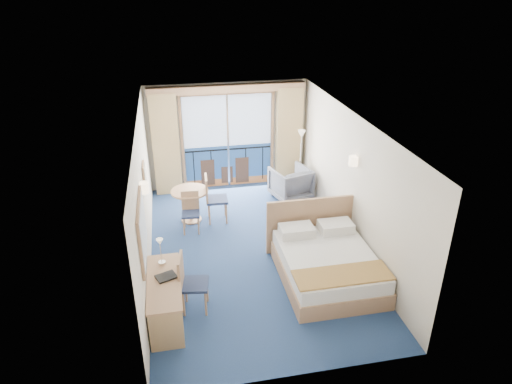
# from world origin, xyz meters

# --- Properties ---
(floor) EXTENTS (6.50, 6.50, 0.00)m
(floor) POSITION_xyz_m (0.00, 0.00, 0.00)
(floor) COLOR navy
(floor) RESTS_ON ground
(room_walls) EXTENTS (4.04, 6.54, 2.72)m
(room_walls) POSITION_xyz_m (0.00, 0.00, 1.78)
(room_walls) COLOR beige
(room_walls) RESTS_ON ground
(balcony_door) EXTENTS (2.36, 0.03, 2.52)m
(balcony_door) POSITION_xyz_m (-0.01, 3.22, 1.14)
(balcony_door) COLOR navy
(balcony_door) RESTS_ON room_walls
(curtain_left) EXTENTS (0.65, 0.22, 2.55)m
(curtain_left) POSITION_xyz_m (-1.55, 3.07, 1.28)
(curtain_left) COLOR tan
(curtain_left) RESTS_ON room_walls
(curtain_right) EXTENTS (0.65, 0.22, 2.55)m
(curtain_right) POSITION_xyz_m (1.55, 3.07, 1.28)
(curtain_right) COLOR tan
(curtain_right) RESTS_ON room_walls
(pelmet) EXTENTS (3.80, 0.25, 0.18)m
(pelmet) POSITION_xyz_m (0.00, 3.10, 2.58)
(pelmet) COLOR #AA7D5C
(pelmet) RESTS_ON room_walls
(mirror) EXTENTS (0.05, 1.25, 0.95)m
(mirror) POSITION_xyz_m (-1.97, -1.50, 1.55)
(mirror) COLOR #AA7D5C
(mirror) RESTS_ON room_walls
(wall_print) EXTENTS (0.04, 0.42, 0.52)m
(wall_print) POSITION_xyz_m (-1.97, 0.45, 1.60)
(wall_print) COLOR #AA7D5C
(wall_print) RESTS_ON room_walls
(sconce_left) EXTENTS (0.18, 0.18, 0.18)m
(sconce_left) POSITION_xyz_m (-1.94, -0.60, 1.85)
(sconce_left) COLOR beige
(sconce_left) RESTS_ON room_walls
(sconce_right) EXTENTS (0.18, 0.18, 0.18)m
(sconce_right) POSITION_xyz_m (1.94, -0.15, 1.85)
(sconce_right) COLOR beige
(sconce_right) RESTS_ON room_walls
(bed) EXTENTS (1.80, 2.14, 1.13)m
(bed) POSITION_xyz_m (1.16, -1.15, 0.32)
(bed) COLOR #AA7D5C
(bed) RESTS_ON ground
(nightstand) EXTENTS (0.38, 0.36, 0.49)m
(nightstand) POSITION_xyz_m (1.79, 0.33, 0.25)
(nightstand) COLOR tan
(nightstand) RESTS_ON ground
(phone) EXTENTS (0.19, 0.15, 0.08)m
(phone) POSITION_xyz_m (1.82, 0.33, 0.54)
(phone) COLOR white
(phone) RESTS_ON nightstand
(armchair) EXTENTS (1.06, 1.08, 0.80)m
(armchair) POSITION_xyz_m (1.38, 2.16, 0.40)
(armchair) COLOR #454854
(armchair) RESTS_ON ground
(floor_lamp) EXTENTS (0.22, 0.22, 1.56)m
(floor_lamp) POSITION_xyz_m (1.77, 2.67, 1.19)
(floor_lamp) COLOR silver
(floor_lamp) RESTS_ON ground
(desk) EXTENTS (0.53, 1.53, 0.72)m
(desk) POSITION_xyz_m (-1.73, -2.09, 0.40)
(desk) COLOR #AA7D5C
(desk) RESTS_ON ground
(desk_chair) EXTENTS (0.52, 0.51, 1.03)m
(desk_chair) POSITION_xyz_m (-1.33, -1.55, 0.58)
(desk_chair) COLOR #202C4C
(desk_chair) RESTS_ON ground
(folder) EXTENTS (0.37, 0.33, 0.03)m
(folder) POSITION_xyz_m (-1.68, -1.60, 0.73)
(folder) COLOR black
(folder) RESTS_ON desk
(desk_lamp) EXTENTS (0.12, 0.12, 0.46)m
(desk_lamp) POSITION_xyz_m (-1.74, -1.20, 1.06)
(desk_lamp) COLOR silver
(desk_lamp) RESTS_ON desk
(round_table) EXTENTS (0.83, 0.83, 0.74)m
(round_table) POSITION_xyz_m (-1.11, 1.49, 0.56)
(round_table) COLOR #AA7D5C
(round_table) RESTS_ON ground
(table_chair_a) EXTENTS (0.50, 0.49, 1.09)m
(table_chair_a) POSITION_xyz_m (-0.62, 1.38, 0.61)
(table_chair_a) COLOR #202C4C
(table_chair_a) RESTS_ON ground
(table_chair_b) EXTENTS (0.41, 0.42, 0.88)m
(table_chair_b) POSITION_xyz_m (-1.13, 1.07, 0.50)
(table_chair_b) COLOR #202C4C
(table_chair_b) RESTS_ON ground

